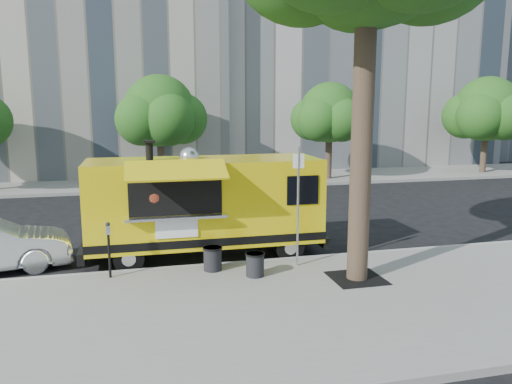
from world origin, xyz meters
TOP-DOWN VIEW (x-y plane):
  - ground at (0.00, 0.00)m, footprint 120.00×120.00m
  - sidewalk at (0.00, -4.00)m, footprint 60.00×6.00m
  - curb at (0.00, -0.93)m, footprint 60.00×0.14m
  - far_sidewalk at (0.00, 13.50)m, footprint 60.00×5.00m
  - building_mid at (12.00, 23.00)m, footprint 20.00×14.00m
  - tree_well at (2.60, -2.80)m, footprint 1.20×1.20m
  - far_tree_b at (-1.00, 12.70)m, footprint 3.60×3.60m
  - far_tree_c at (8.00, 12.40)m, footprint 3.24×3.24m
  - far_tree_d at (18.00, 12.60)m, footprint 3.78×3.78m
  - sign_post at (1.55, -1.55)m, footprint 0.28×0.06m
  - parking_meter at (-3.00, -1.35)m, footprint 0.11×0.11m
  - food_truck at (-0.55, 0.17)m, footprint 6.55×3.02m
  - trash_bin_left at (-0.58, -1.40)m, footprint 0.48×0.48m
  - trash_bin_right at (0.33, -2.06)m, footprint 0.46×0.46m

SIDE VIEW (x-z plane):
  - ground at x=0.00m, z-range 0.00..0.00m
  - sidewalk at x=0.00m, z-range 0.00..0.15m
  - curb at x=0.00m, z-range -0.01..0.15m
  - far_sidewalk at x=0.00m, z-range 0.00..0.15m
  - tree_well at x=2.60m, z-range 0.14..0.17m
  - trash_bin_right at x=0.33m, z-range 0.17..0.73m
  - trash_bin_left at x=-0.58m, z-range 0.17..0.75m
  - parking_meter at x=-3.00m, z-range 0.31..1.65m
  - food_truck at x=-0.55m, z-range -0.10..3.12m
  - sign_post at x=1.55m, z-range 0.35..3.35m
  - far_tree_c at x=8.00m, z-range 1.11..6.32m
  - far_tree_b at x=-1.00m, z-range 1.08..6.58m
  - far_tree_d at x=18.00m, z-range 1.07..6.71m
  - building_mid at x=12.00m, z-range 0.00..20.00m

